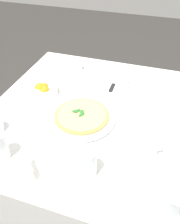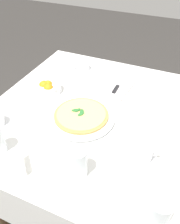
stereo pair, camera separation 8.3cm
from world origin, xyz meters
name	(u,v)px [view 1 (the left image)]	position (x,y,z in m)	size (l,w,h in m)	color
ground_plane	(96,191)	(0.00, 0.00, 0.00)	(8.00, 8.00, 0.00)	#33302D
dining_table	(97,131)	(0.00, 0.00, 0.59)	(1.06, 1.06, 0.72)	white
pizza_plate	(82,117)	(-0.08, 0.06, 0.73)	(0.32, 0.32, 0.02)	white
pizza	(82,115)	(-0.08, 0.06, 0.75)	(0.26, 0.26, 0.02)	tan
coffee_cup_far_right	(76,67)	(0.35, 0.24, 0.75)	(0.13, 0.13, 0.06)	white
coffee_cup_back_corner	(148,150)	(-0.20, -0.27, 0.76)	(0.13, 0.13, 0.07)	white
water_glass_center_back	(172,205)	(-0.42, -0.36, 0.78)	(0.08, 0.08, 0.12)	white
water_glass_left_edge	(88,164)	(-0.36, -0.07, 0.78)	(0.07, 0.07, 0.13)	white
napkin_folded	(114,85)	(0.24, -0.02, 0.73)	(0.23, 0.15, 0.02)	white
dinner_knife	(114,83)	(0.24, -0.02, 0.75)	(0.20, 0.02, 0.01)	silver
citrus_bowl	(43,90)	(0.05, 0.32, 0.75)	(0.15, 0.15, 0.07)	white
menu_card	(31,167)	(-0.42, 0.13, 0.75)	(0.07, 0.07, 0.06)	white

